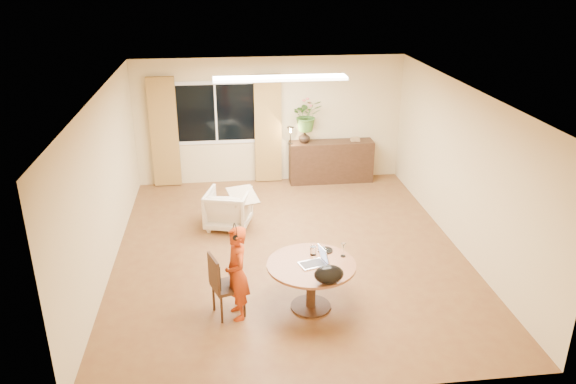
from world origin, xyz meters
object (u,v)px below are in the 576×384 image
at_px(dining_table, 311,273).
at_px(child, 237,273).
at_px(sideboard, 331,162).
at_px(dining_chair, 228,284).
at_px(armchair, 228,209).

relative_size(dining_table, child, 0.92).
height_order(child, sideboard, child).
height_order(dining_chair, child, child).
relative_size(dining_table, armchair, 1.58).
bearing_deg(child, dining_chair, -129.81).
height_order(dining_table, sideboard, sideboard).
bearing_deg(sideboard, dining_chair, -115.98).
height_order(dining_table, armchair, armchair).
xyz_separation_m(dining_chair, armchair, (0.06, 2.66, -0.10)).
relative_size(dining_chair, armchair, 1.19).
distance_m(child, sideboard, 5.16).
xyz_separation_m(dining_chair, child, (0.12, -0.06, 0.20)).
distance_m(dining_table, armchair, 2.85).
bearing_deg(sideboard, child, -114.51).
bearing_deg(dining_chair, dining_table, -18.43).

